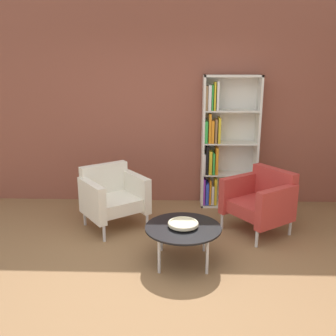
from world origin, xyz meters
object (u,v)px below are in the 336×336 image
Objects in this scene: armchair_by_bookshelf at (112,195)px; armchair_corner_red at (261,200)px; bookshelf_tall at (223,144)px; decorative_bowl at (183,224)px; coffee_table_low at (183,229)px.

armchair_by_bookshelf and armchair_corner_red have the same top height.
bookshelf_tall is 1.87m from decorative_bowl.
armchair_by_bookshelf is at bearing 134.99° from decorative_bowl.
armchair_by_bookshelf is 1.00× the size of armchair_corner_red.
bookshelf_tall is 5.94× the size of decorative_bowl.
coffee_table_low is at bearing -85.53° from armchair_corner_red.
decorative_bowl is 0.34× the size of armchair_by_bookshelf.
decorative_bowl is (-0.58, -1.71, -0.49)m from bookshelf_tall.
armchair_corner_red is (0.97, 0.80, -0.02)m from decorative_bowl.
armchair_by_bookshelf reaches higher than decorative_bowl.
bookshelf_tall is 1.89m from coffee_table_low.
armchair_corner_red reaches higher than decorative_bowl.
coffee_table_low is 1.26m from armchair_corner_red.
decorative_bowl is at bearing 90.00° from coffee_table_low.
bookshelf_tall is at bearing -8.04° from armchair_by_bookshelf.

